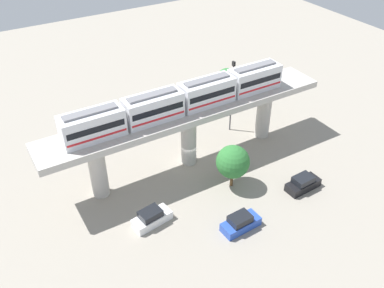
# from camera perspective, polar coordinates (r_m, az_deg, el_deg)

# --- Properties ---
(ground_plane) EXTENTS (120.00, 120.00, 0.00)m
(ground_plane) POSITION_cam_1_polar(r_m,az_deg,el_deg) (52.68, -0.45, -2.43)
(ground_plane) COLOR gray
(viaduct) EXTENTS (5.20, 35.80, 7.78)m
(viaduct) POSITION_cam_1_polar(r_m,az_deg,el_deg) (49.17, -0.48, 3.14)
(viaduct) COLOR #B7B2AA
(viaduct) RESTS_ON ground
(train) EXTENTS (2.64, 27.45, 3.24)m
(train) POSITION_cam_1_polar(r_m,az_deg,el_deg) (47.07, -1.56, 6.13)
(train) COLOR silver
(train) RESTS_ON viaduct
(parked_car_blue) EXTENTS (1.99, 4.28, 1.76)m
(parked_car_blue) POSITION_cam_1_polar(r_m,az_deg,el_deg) (44.12, 6.69, -10.71)
(parked_car_blue) COLOR #284CB7
(parked_car_blue) RESTS_ON ground
(parked_car_white) EXTENTS (2.38, 4.41, 1.76)m
(parked_car_white) POSITION_cam_1_polar(r_m,az_deg,el_deg) (44.54, -5.58, -10.06)
(parked_car_white) COLOR white
(parked_car_white) RESTS_ON ground
(parked_car_black) EXTENTS (1.96, 4.27, 1.76)m
(parked_car_black) POSITION_cam_1_polar(r_m,az_deg,el_deg) (50.00, 15.01, -5.27)
(parked_car_black) COLOR black
(parked_car_black) RESTS_ON ground
(tree_near_viaduct) EXTENTS (3.67, 3.67, 5.06)m
(tree_near_viaduct) POSITION_cam_1_polar(r_m,az_deg,el_deg) (64.99, 4.87, 8.76)
(tree_near_viaduct) COLOR brown
(tree_near_viaduct) RESTS_ON ground
(tree_mid_lot) EXTENTS (3.87, 3.87, 5.45)m
(tree_mid_lot) POSITION_cam_1_polar(r_m,az_deg,el_deg) (47.20, 5.64, -2.46)
(tree_mid_lot) COLOR brown
(tree_mid_lot) RESTS_ON ground
(signal_post) EXTENTS (0.44, 0.28, 10.38)m
(signal_post) POSITION_cam_1_polar(r_m,az_deg,el_deg) (55.93, 5.49, 6.88)
(signal_post) COLOR #4C4C51
(signal_post) RESTS_ON ground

